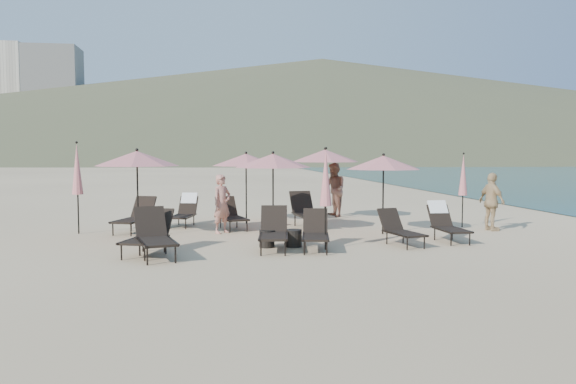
{
  "coord_description": "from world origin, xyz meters",
  "views": [
    {
      "loc": [
        -2.69,
        -13.02,
        2.27
      ],
      "look_at": [
        -0.41,
        3.5,
        1.1
      ],
      "focal_mm": 35.0,
      "sensor_mm": 36.0,
      "label": 1
    }
  ],
  "objects": [
    {
      "name": "lounger_8",
      "position": [
        -2.1,
        3.65,
        0.44
      ],
      "size": [
        0.99,
        1.72,
        0.93
      ],
      "rotation": [
        0.0,
        0.0,
        0.25
      ],
      "color": "black",
      "rests_on": "ground"
    },
    {
      "name": "umbrella_open_2",
      "position": [
        2.06,
        2.01,
        2.0
      ],
      "size": [
        2.1,
        2.1,
        2.26
      ],
      "color": "black",
      "rests_on": "ground"
    },
    {
      "name": "lounger_7",
      "position": [
        -3.49,
        4.62,
        0.47
      ],
      "size": [
        0.91,
        1.67,
        0.99
      ],
      "rotation": [
        0.0,
        0.0,
        -0.22
      ],
      "color": "black",
      "rests_on": "ground"
    },
    {
      "name": "lounger_1",
      "position": [
        -3.91,
        -0.66,
        0.49
      ],
      "size": [
        1.12,
        1.93,
        1.04
      ],
      "rotation": [
        0.0,
        0.0,
        0.25
      ],
      "color": "black",
      "rests_on": "ground"
    },
    {
      "name": "lounger_4",
      "position": [
        1.91,
        0.15,
        0.4
      ],
      "size": [
        0.87,
        1.58,
        0.86
      ],
      "rotation": [
        0.0,
        0.0,
        0.22
      ],
      "color": "black",
      "rests_on": "ground"
    },
    {
      "name": "umbrella_open_4",
      "position": [
        1.11,
        5.42,
        2.17
      ],
      "size": [
        2.28,
        2.28,
        2.45
      ],
      "color": "black",
      "rests_on": "ground"
    },
    {
      "name": "side_table_1",
      "position": [
        -0.72,
        0.26,
        0.21
      ],
      "size": [
        0.4,
        0.4,
        0.42
      ],
      "primitive_type": "cylinder",
      "color": "black",
      "rests_on": "ground"
    },
    {
      "name": "lounger_5",
      "position": [
        3.32,
        0.65,
        0.48
      ],
      "size": [
        0.62,
        1.61,
        0.99
      ],
      "rotation": [
        0.0,
        0.0,
        0.02
      ],
      "color": "black",
      "rests_on": "ground"
    },
    {
      "name": "lounger_9",
      "position": [
        0.21,
        3.82,
        0.49
      ],
      "size": [
        0.89,
        1.9,
        1.05
      ],
      "rotation": [
        0.0,
        0.0,
        0.11
      ],
      "color": "black",
      "rests_on": "ground"
    },
    {
      "name": "beachgoer_a",
      "position": [
        -2.38,
        2.81,
        0.83
      ],
      "size": [
        0.72,
        0.7,
        1.66
      ],
      "primitive_type": "imported",
      "rotation": [
        0.0,
        0.0,
        0.72
      ],
      "color": "#B67362",
      "rests_on": "ground"
    },
    {
      "name": "lounger_2",
      "position": [
        -1.24,
        -0.09,
        0.46
      ],
      "size": [
        0.86,
        1.77,
        0.98
      ],
      "rotation": [
        0.0,
        0.0,
        -0.13
      ],
      "color": "black",
      "rests_on": "ground"
    },
    {
      "name": "umbrella_closed_0",
      "position": [
        -0.03,
        -0.23,
        1.67
      ],
      "size": [
        0.28,
        0.28,
        2.4
      ],
      "color": "black",
      "rests_on": "ground"
    },
    {
      "name": "umbrella_open_3",
      "position": [
        -1.56,
        4.9,
        2.04
      ],
      "size": [
        2.15,
        2.15,
        2.31
      ],
      "color": "black",
      "rests_on": "ground"
    },
    {
      "name": "volcanic_headland",
      "position": [
        71.37,
        302.62,
        26.49
      ],
      "size": [
        690.0,
        690.0,
        55.0
      ],
      "color": "brown",
      "rests_on": "ground"
    },
    {
      "name": "hotel_skyline",
      "position": [
        -93.62,
        271.21,
        24.18
      ],
      "size": [
        109.0,
        82.0,
        55.0
      ],
      "color": "beige",
      "rests_on": "ground"
    },
    {
      "name": "ground",
      "position": [
        0.0,
        0.0,
        0.0
      ],
      "size": [
        800.0,
        800.0,
        0.0
      ],
      "primitive_type": "plane",
      "color": "#D6BA8C",
      "rests_on": "ground"
    },
    {
      "name": "beachgoer_b",
      "position": [
        1.64,
        6.4,
        0.96
      ],
      "size": [
        0.9,
        1.06,
        1.92
      ],
      "primitive_type": "imported",
      "rotation": [
        0.0,
        0.0,
        -1.37
      ],
      "color": "#96624D",
      "rests_on": "ground"
    },
    {
      "name": "lounger_6",
      "position": [
        -4.84,
        3.4,
        0.46
      ],
      "size": [
        1.18,
        1.83,
        0.98
      ],
      "rotation": [
        0.0,
        0.0,
        -0.34
      ],
      "color": "black",
      "rests_on": "ground"
    },
    {
      "name": "lounger_3",
      "position": [
        -0.27,
        -0.2,
        0.42
      ],
      "size": [
        0.87,
        1.66,
        0.91
      ],
      "rotation": [
        0.0,
        0.0,
        -0.18
      ],
      "color": "black",
      "rests_on": "ground"
    },
    {
      "name": "lounger_0",
      "position": [
        -4.08,
        -0.26,
        0.45
      ],
      "size": [
        1.13,
        1.79,
        0.96
      ],
      "rotation": [
        0.0,
        0.0,
        -0.32
      ],
      "color": "black",
      "rests_on": "ground"
    },
    {
      "name": "umbrella_closed_1",
      "position": [
        4.91,
        3.11,
        1.59
      ],
      "size": [
        0.27,
        0.27,
        2.28
      ],
      "color": "black",
      "rests_on": "ground"
    },
    {
      "name": "umbrella_open_0",
      "position": [
        -4.63,
        2.32,
        2.11
      ],
      "size": [
        2.22,
        2.22,
        2.39
      ],
      "color": "black",
      "rests_on": "ground"
    },
    {
      "name": "beachgoer_c",
      "position": [
        5.41,
        2.26,
        0.85
      ],
      "size": [
        0.62,
        1.06,
        1.69
      ],
      "primitive_type": "imported",
      "rotation": [
        0.0,
        0.0,
        1.79
      ],
      "color": "tan",
      "rests_on": "ground"
    },
    {
      "name": "umbrella_closed_2",
      "position": [
        -6.37,
        3.24,
        1.8
      ],
      "size": [
        0.3,
        0.3,
        2.59
      ],
      "color": "black",
      "rests_on": "ground"
    },
    {
      "name": "umbrella_open_1",
      "position": [
        -0.95,
        2.66,
        2.05
      ],
      "size": [
        2.15,
        2.15,
        2.31
      ],
      "color": "black",
      "rests_on": "ground"
    },
    {
      "name": "side_table_0",
      "position": [
        -1.36,
        0.26,
        0.21
      ],
      "size": [
        0.37,
        0.37,
        0.41
      ],
      "primitive_type": "cylinder",
      "color": "black",
      "rests_on": "ground"
    }
  ]
}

